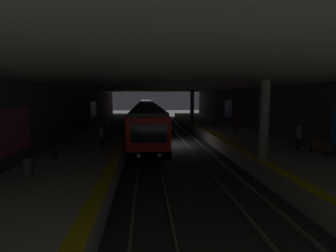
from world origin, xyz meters
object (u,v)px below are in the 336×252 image
object	(u,v)px
bench_left_near	(320,146)
backpack_on_floor	(216,123)
bench_right_mid	(66,137)
person_walking_mid	(299,137)
person_waiting_near	(108,129)
suitcase_rolling	(54,154)
pillar_far	(192,106)
person_boarding	(237,122)
person_standing_far	(102,136)
trash_bin	(28,167)
metro_train	(146,111)
pillar_near	(264,121)
bench_left_mid	(216,116)

from	to	relation	value
bench_left_near	backpack_on_floor	size ratio (longest dim) A/B	4.25
bench_right_mid	person_walking_mid	bearing A→B (deg)	-102.64
person_waiting_near	person_walking_mid	size ratio (longest dim) A/B	1.03
suitcase_rolling	person_waiting_near	bearing A→B (deg)	-19.14
pillar_far	suitcase_rolling	bearing A→B (deg)	150.23
person_boarding	pillar_far	bearing A→B (deg)	13.91
person_standing_far	trash_bin	distance (m)	6.76
bench_right_mid	suitcase_rolling	world-z (taller)	suitcase_rolling
pillar_far	bench_right_mid	world-z (taller)	pillar_far
bench_right_mid	backpack_on_floor	distance (m)	19.02
person_waiting_near	trash_bin	distance (m)	9.97
person_walking_mid	metro_train	bearing A→B (deg)	19.78
pillar_far	trash_bin	distance (m)	27.31
metro_train	bench_left_near	xyz separation A→B (m)	(-29.80, -10.73, -0.45)
pillar_near	suitcase_rolling	world-z (taller)	pillar_near
person_waiting_near	suitcase_rolling	size ratio (longest dim) A/B	1.83
bench_right_mid	person_boarding	size ratio (longest dim) A/B	0.97
pillar_near	backpack_on_floor	world-z (taller)	pillar_near
person_boarding	suitcase_rolling	xyz separation A→B (m)	(-10.24, 14.80, -0.65)
pillar_far	metro_train	distance (m)	10.68
suitcase_rolling	backpack_on_floor	bearing A→B (deg)	-41.04
person_walking_mid	person_boarding	bearing A→B (deg)	5.95
metro_train	bench_left_mid	world-z (taller)	metro_train
bench_left_mid	person_walking_mid	size ratio (longest dim) A/B	1.04
bench_left_near	person_standing_far	world-z (taller)	person_standing_far
bench_right_mid	person_walking_mid	size ratio (longest dim) A/B	1.04
bench_right_mid	metro_train	bearing A→B (deg)	-14.40
backpack_on_floor	trash_bin	world-z (taller)	trash_bin
bench_left_mid	pillar_near	bearing A→B (deg)	170.43
pillar_near	pillar_far	size ratio (longest dim) A/B	1.00
trash_bin	bench_right_mid	bearing A→B (deg)	5.21
person_boarding	suitcase_rolling	world-z (taller)	person_boarding
pillar_far	bench_left_near	size ratio (longest dim) A/B	2.68
bench_right_mid	suitcase_rolling	bearing A→B (deg)	-170.70
bench_left_near	bench_left_mid	world-z (taller)	same
metro_train	suitcase_rolling	bearing A→B (deg)	169.35
backpack_on_floor	bench_left_mid	bearing A→B (deg)	-15.55
person_waiting_near	person_standing_far	xyz separation A→B (m)	(-3.35, 0.01, -0.05)
bench_left_mid	suitcase_rolling	xyz separation A→B (m)	(-23.56, 16.28, -0.21)
bench_left_near	suitcase_rolling	bearing A→B (deg)	88.89
person_boarding	suitcase_rolling	size ratio (longest dim) A/B	1.92
bench_left_near	person_boarding	distance (m)	10.67
metro_train	trash_bin	xyz separation A→B (m)	(-32.73, 5.60, -0.55)
pillar_near	person_boarding	bearing A→B (deg)	-13.21
bench_right_mid	person_standing_far	size ratio (longest dim) A/B	1.07
person_waiting_near	person_standing_far	distance (m)	3.35
metro_train	backpack_on_floor	world-z (taller)	metro_train
pillar_far	person_boarding	bearing A→B (deg)	-166.09
backpack_on_floor	bench_left_near	bearing A→B (deg)	-173.22
suitcase_rolling	person_standing_far	bearing A→B (deg)	-35.70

